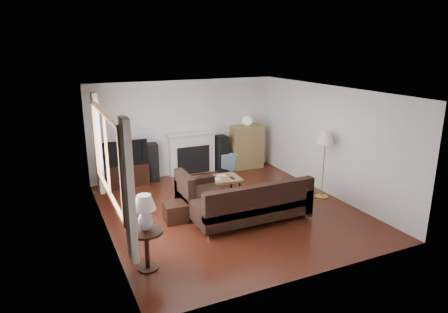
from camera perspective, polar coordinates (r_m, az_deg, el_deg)
name	(u,v)px	position (r m, az deg, el deg)	size (l,w,h in m)	color
room	(230,153)	(8.08, 0.89, 0.50)	(5.10, 5.60, 2.54)	#471B0F
window	(107,155)	(7.13, -16.41, 0.23)	(0.12, 2.74, 1.54)	#906035
curtain_near	(129,191)	(5.75, -13.43, -4.86)	(0.10, 0.35, 2.10)	beige
curtain_far	(98,144)	(8.63, -17.58, 1.77)	(0.10, 0.35, 2.10)	beige
fireplace	(192,153)	(10.67, -4.55, 0.49)	(1.40, 0.26, 1.15)	white
tv_stand	(126,175)	(10.15, -13.87, -2.55)	(1.07, 0.48, 0.54)	black
television	(124,152)	(9.98, -14.09, 0.60)	(1.08, 0.14, 0.62)	black
speaker_left	(152,162)	(10.29, -10.19, -0.79)	(0.27, 0.32, 0.97)	black
speaker_right	(222,153)	(10.91, -0.31, 0.43)	(0.27, 0.33, 0.98)	black
bookshelf	(247,147)	(11.17, 3.29, 1.38)	(0.88, 0.42, 1.21)	olive
globe_lamp	(247,121)	(11.01, 3.35, 5.13)	(0.28, 0.28, 0.28)	white
sectional_sofa	(252,202)	(7.88, 3.96, -6.46)	(2.50, 1.83, 0.81)	black
coffee_table	(214,188)	(9.05, -1.44, -4.57)	(1.20, 0.66, 0.47)	#886041
footstool	(176,212)	(7.99, -6.91, -7.90)	(0.44, 0.44, 0.37)	black
floor_lamp	(324,165)	(9.20, 14.04, -1.15)	(0.40, 0.40, 1.55)	#AE913C
side_table	(147,250)	(6.42, -10.94, -12.97)	(0.53, 0.53, 0.66)	black
table_lamp	(145,213)	(6.15, -11.24, -7.95)	(0.35, 0.35, 0.57)	silver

